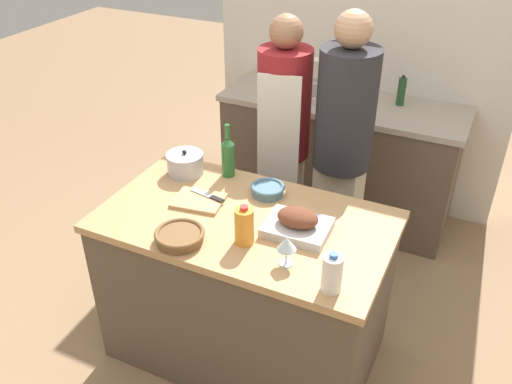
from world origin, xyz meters
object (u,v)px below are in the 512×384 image
object	(u,v)px
wine_bottle_green	(228,156)
wine_glass_left	(287,244)
juice_jug	(244,226)
condiment_bottle_tall	(401,91)
roasting_pan	(297,223)
person_cook_guest	(343,145)
milk_jug	(332,273)
person_cook_aproned	(283,136)
mixing_bowl	(268,189)
stock_pot	(185,163)
wicker_basket	(180,236)
knife_chef	(209,196)
condiment_bottle_short	(343,87)
cutting_board	(199,201)
stand_mixer	(316,85)

from	to	relation	value
wine_bottle_green	wine_glass_left	distance (m)	0.80
juice_jug	condiment_bottle_tall	world-z (taller)	condiment_bottle_tall
roasting_pan	person_cook_guest	size ratio (longest dim) A/B	0.18
milk_jug	condiment_bottle_tall	size ratio (longest dim) A/B	0.88
person_cook_aproned	mixing_bowl	bearing A→B (deg)	-85.47
stock_pot	condiment_bottle_tall	size ratio (longest dim) A/B	0.97
wicker_basket	wine_glass_left	xyz separation A→B (m)	(0.49, 0.06, 0.07)
stock_pot	knife_chef	bearing A→B (deg)	-35.86
wine_glass_left	condiment_bottle_tall	distance (m)	1.86
wine_bottle_green	knife_chef	distance (m)	0.28
mixing_bowl	milk_jug	distance (m)	0.76
wine_bottle_green	person_cook_guest	xyz separation A→B (m)	(0.48, 0.49, -0.05)
juice_jug	wine_bottle_green	size ratio (longest dim) A/B	0.64
wine_glass_left	condiment_bottle_short	size ratio (longest dim) A/B	0.94
cutting_board	wine_bottle_green	bearing A→B (deg)	88.36
cutting_board	stand_mixer	size ratio (longest dim) A/B	0.89
wicker_basket	knife_chef	size ratio (longest dim) A/B	1.13
juice_jug	condiment_bottle_short	bearing A→B (deg)	93.76
juice_jug	condiment_bottle_short	world-z (taller)	juice_jug
person_cook_aproned	condiment_bottle_short	bearing A→B (deg)	69.10
wicker_basket	wine_glass_left	world-z (taller)	wine_glass_left
stock_pot	wicker_basket	bearing A→B (deg)	-60.58
stock_pot	person_cook_guest	distance (m)	0.91
milk_jug	stand_mixer	distance (m)	1.86
person_cook_aproned	wicker_basket	bearing A→B (deg)	-102.37
mixing_bowl	stand_mixer	size ratio (longest dim) A/B	0.58
wicker_basket	stand_mixer	size ratio (longest dim) A/B	0.75
wine_glass_left	knife_chef	size ratio (longest dim) A/B	0.68
wine_bottle_green	roasting_pan	bearing A→B (deg)	-31.31
wine_glass_left	roasting_pan	bearing A→B (deg)	100.42
wine_glass_left	condiment_bottle_short	world-z (taller)	condiment_bottle_short
wine_glass_left	stand_mixer	xyz separation A→B (m)	(-0.48, 1.65, 0.05)
knife_chef	stand_mixer	xyz separation A→B (m)	(0.07, 1.35, 0.13)
condiment_bottle_short	cutting_board	bearing A→B (deg)	-98.47
roasting_pan	stock_pot	xyz separation A→B (m)	(-0.75, 0.24, 0.01)
cutting_board	stand_mixer	bearing A→B (deg)	85.73
wicker_basket	wine_glass_left	distance (m)	0.50
stand_mixer	condiment_bottle_short	world-z (taller)	stand_mixer
wicker_basket	wine_glass_left	bearing A→B (deg)	7.08
cutting_board	juice_jug	distance (m)	0.41
roasting_pan	cutting_board	distance (m)	0.54
wine_glass_left	knife_chef	bearing A→B (deg)	151.43
roasting_pan	knife_chef	size ratio (longest dim) A/B	1.51
condiment_bottle_tall	person_cook_aproned	world-z (taller)	person_cook_aproned
milk_jug	wine_glass_left	xyz separation A→B (m)	(-0.22, 0.07, 0.02)
stock_pot	condiment_bottle_tall	xyz separation A→B (m)	(0.85, 1.39, 0.06)
roasting_pan	condiment_bottle_short	size ratio (longest dim) A/B	2.09
wicker_basket	juice_jug	bearing A→B (deg)	24.54
wicker_basket	stock_pot	bearing A→B (deg)	119.42
cutting_board	stand_mixer	distance (m)	1.41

